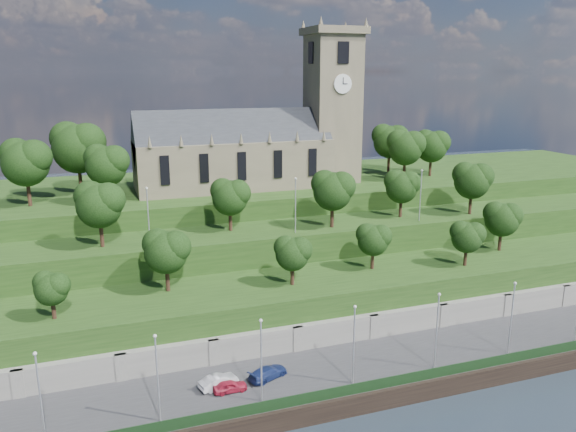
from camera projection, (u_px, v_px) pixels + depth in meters
name	position (u px, v px, depth m)	size (l,w,h in m)	color
ground	(380.00, 409.00, 58.15)	(320.00, 320.00, 0.00)	black
promenade	(355.00, 372.00, 63.39)	(160.00, 12.00, 2.00)	#2D2D30
quay_wall	(380.00, 400.00, 57.83)	(160.00, 0.50, 2.20)	black
fence	(378.00, 384.00, 58.05)	(160.00, 0.10, 1.20)	#173417
retaining_wall	(334.00, 337.00, 68.48)	(160.00, 2.10, 5.00)	slate
embankment_lower	(316.00, 307.00, 73.62)	(160.00, 12.00, 8.00)	#1E3A13
embankment_upper	(288.00, 266.00, 83.19)	(160.00, 10.00, 12.00)	#1E3A13
hilltop	(251.00, 222.00, 102.03)	(160.00, 32.00, 15.00)	#1E3A13
church	(260.00, 141.00, 94.85)	(38.60, 12.35, 27.60)	brown
trees_lower	(337.00, 240.00, 72.92)	(66.48, 8.72, 7.79)	black
trees_upper	(311.00, 190.00, 80.43)	(61.92, 8.33, 8.61)	black
trees_hilltop	(225.00, 149.00, 92.05)	(75.39, 16.08, 11.52)	black
lamp_posts_promenade	(354.00, 340.00, 58.03)	(60.36, 0.36, 8.92)	#B2B2B7
lamp_posts_upper	(295.00, 201.00, 77.81)	(40.36, 0.36, 7.89)	#B2B2B7
car_left	(230.00, 386.00, 57.66)	(1.42, 3.52, 1.20)	#A91C33
car_middle	(218.00, 381.00, 58.46)	(1.45, 4.15, 1.37)	#B4B2B7
car_right	(268.00, 372.00, 60.17)	(1.86, 4.59, 1.33)	navy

